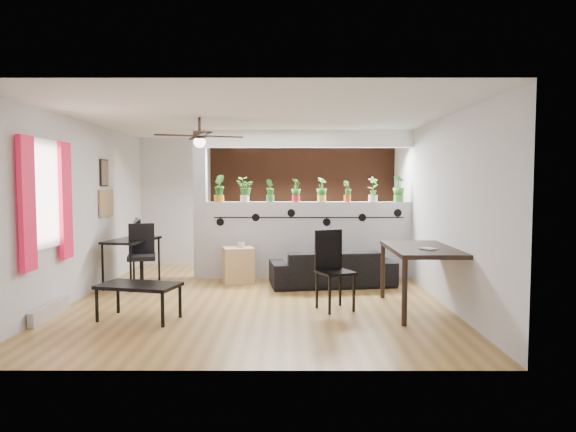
{
  "coord_description": "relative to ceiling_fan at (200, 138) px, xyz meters",
  "views": [
    {
      "loc": [
        0.45,
        -7.52,
        1.7
      ],
      "look_at": [
        0.44,
        0.6,
        1.16
      ],
      "focal_mm": 32.0,
      "sensor_mm": 36.0,
      "label": 1
    }
  ],
  "objects": [
    {
      "name": "room_shell",
      "position": [
        0.8,
        0.3,
        -1.01
      ],
      "size": [
        6.3,
        7.1,
        2.9
      ],
      "color": "olive",
      "rests_on": "ground"
    },
    {
      "name": "partition_wall",
      "position": [
        1.6,
        1.8,
        -1.64
      ],
      "size": [
        3.6,
        0.18,
        1.35
      ],
      "primitive_type": "cube",
      "color": "#BCBCC1",
      "rests_on": "ground"
    },
    {
      "name": "ceiling_header",
      "position": [
        1.6,
        1.8,
        0.14
      ],
      "size": [
        3.6,
        0.18,
        0.3
      ],
      "primitive_type": "cube",
      "color": "white",
      "rests_on": "room_shell"
    },
    {
      "name": "pier_column",
      "position": [
        -0.31,
        1.8,
        -1.01
      ],
      "size": [
        0.22,
        0.2,
        2.6
      ],
      "primitive_type": "cube",
      "color": "#BCBCC1",
      "rests_on": "ground"
    },
    {
      "name": "brick_panel",
      "position": [
        1.6,
        3.27,
        -1.01
      ],
      "size": [
        3.9,
        0.05,
        2.6
      ],
      "primitive_type": "cube",
      "color": "brown",
      "rests_on": "ground"
    },
    {
      "name": "vine_decal",
      "position": [
        1.6,
        1.7,
        -1.23
      ],
      "size": [
        3.31,
        0.01,
        0.3
      ],
      "color": "black",
      "rests_on": "partition_wall"
    },
    {
      "name": "window_assembly",
      "position": [
        -1.76,
        -0.9,
        -0.81
      ],
      "size": [
        0.09,
        1.3,
        1.55
      ],
      "color": "white",
      "rests_on": "room_shell"
    },
    {
      "name": "baseboard_heater",
      "position": [
        -1.74,
        -0.9,
        -2.22
      ],
      "size": [
        0.08,
        1.0,
        0.18
      ],
      "primitive_type": "cube",
      "color": "beige",
      "rests_on": "ground"
    },
    {
      "name": "corkboard",
      "position": [
        -1.78,
        1.25,
        -0.96
      ],
      "size": [
        0.03,
        0.6,
        0.45
      ],
      "primitive_type": "cube",
      "color": "#99704A",
      "rests_on": "room_shell"
    },
    {
      "name": "framed_art",
      "position": [
        -1.78,
        1.2,
        -0.46
      ],
      "size": [
        0.03,
        0.34,
        0.44
      ],
      "color": "#8C7259",
      "rests_on": "room_shell"
    },
    {
      "name": "ceiling_fan",
      "position": [
        0.0,
        0.0,
        0.0
      ],
      "size": [
        1.19,
        1.19,
        0.43
      ],
      "color": "black",
      "rests_on": "room_shell"
    },
    {
      "name": "potted_plant_0",
      "position": [
        0.02,
        1.8,
        -0.71
      ],
      "size": [
        0.29,
        0.31,
        0.48
      ],
      "color": "#C47C17",
      "rests_on": "partition_wall"
    },
    {
      "name": "potted_plant_1",
      "position": [
        0.47,
        1.8,
        -0.73
      ],
      "size": [
        0.23,
        0.19,
        0.44
      ],
      "color": "white",
      "rests_on": "partition_wall"
    },
    {
      "name": "potted_plant_2",
      "position": [
        0.92,
        1.8,
        -0.75
      ],
      "size": [
        0.21,
        0.23,
        0.4
      ],
      "color": "#308439",
      "rests_on": "partition_wall"
    },
    {
      "name": "potted_plant_3",
      "position": [
        1.37,
        1.8,
        -0.75
      ],
      "size": [
        0.24,
        0.26,
        0.41
      ],
      "color": "red",
      "rests_on": "partition_wall"
    },
    {
      "name": "potted_plant_4",
      "position": [
        1.83,
        1.8,
        -0.74
      ],
      "size": [
        0.27,
        0.28,
        0.43
      ],
      "color": "gold",
      "rests_on": "partition_wall"
    },
    {
      "name": "potted_plant_5",
      "position": [
        2.28,
        1.8,
        -0.77
      ],
      "size": [
        0.2,
        0.16,
        0.37
      ],
      "color": "#DB4D19",
      "rests_on": "partition_wall"
    },
    {
      "name": "potted_plant_6",
      "position": [
        2.73,
        1.8,
        -0.73
      ],
      "size": [
        0.27,
        0.23,
        0.45
      ],
      "color": "white",
      "rests_on": "partition_wall"
    },
    {
      "name": "potted_plant_7",
      "position": [
        3.18,
        1.8,
        -0.72
      ],
      "size": [
        0.3,
        0.31,
        0.46
      ],
      "color": "green",
      "rests_on": "partition_wall"
    },
    {
      "name": "sofa",
      "position": [
        1.96,
        1.11,
        -2.03
      ],
      "size": [
        2.0,
        1.01,
        0.56
      ],
      "primitive_type": "imported",
      "rotation": [
        0.0,
        0.0,
        3.28
      ],
      "color": "black",
      "rests_on": "ground"
    },
    {
      "name": "cube_shelf",
      "position": [
        0.39,
        1.34,
        -2.01
      ],
      "size": [
        0.59,
        0.55,
        0.6
      ],
      "primitive_type": "cube",
      "rotation": [
        0.0,
        0.0,
        0.25
      ],
      "color": "tan",
      "rests_on": "ground"
    },
    {
      "name": "cup",
      "position": [
        0.44,
        1.34,
        -1.67
      ],
      "size": [
        0.15,
        0.15,
        0.09
      ],
      "primitive_type": "imported",
      "rotation": [
        0.0,
        0.0,
        0.38
      ],
      "color": "gray",
      "rests_on": "cube_shelf"
    },
    {
      "name": "computer_desk",
      "position": [
        -1.33,
        1.13,
        -1.62
      ],
      "size": [
        0.75,
        1.15,
        0.77
      ],
      "color": "black",
      "rests_on": "ground"
    },
    {
      "name": "monitor",
      "position": [
        -1.33,
        1.28,
        -1.46
      ],
      "size": [
        0.31,
        0.17,
        0.18
      ],
      "primitive_type": "imported",
      "rotation": [
        0.0,
        0.0,
        1.96
      ],
      "color": "black",
      "rests_on": "computer_desk"
    },
    {
      "name": "office_chair",
      "position": [
        -1.1,
        0.89,
        -1.87
      ],
      "size": [
        0.53,
        0.53,
        1.01
      ],
      "color": "black",
      "rests_on": "ground"
    },
    {
      "name": "dining_table",
      "position": [
        3.05,
        -0.51,
        -1.56
      ],
      "size": [
        0.95,
        1.55,
        0.85
      ],
      "color": "black",
      "rests_on": "ground"
    },
    {
      "name": "book",
      "position": [
        2.95,
        -0.81,
        -1.46
      ],
      "size": [
        0.23,
        0.25,
        0.02
      ],
      "primitive_type": "imported",
      "rotation": [
        0.0,
        0.0,
        0.51
      ],
      "color": "gray",
      "rests_on": "dining_table"
    },
    {
      "name": "folding_chair",
      "position": [
        1.82,
        -0.41,
        -1.69
      ],
      "size": [
        0.56,
        0.56,
        1.05
      ],
      "color": "black",
      "rests_on": "ground"
    },
    {
      "name": "coffee_table",
      "position": [
        -0.6,
        -0.99,
        -1.92
      ],
      "size": [
        1.06,
        0.75,
        0.45
      ],
      "color": "black",
      "rests_on": "ground"
    }
  ]
}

